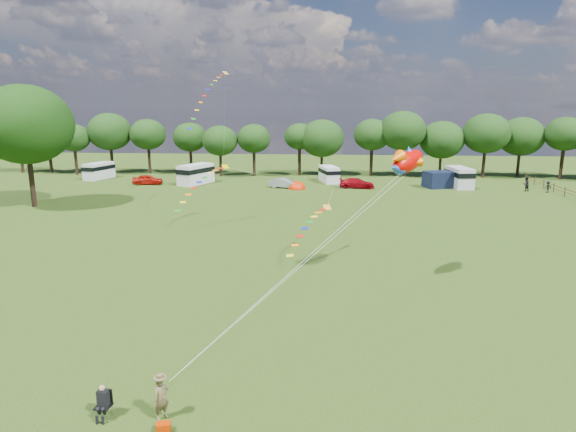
# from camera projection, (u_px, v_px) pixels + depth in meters

# --- Properties ---
(ground_plane) EXTENTS (180.00, 180.00, 0.00)m
(ground_plane) POSITION_uv_depth(u_px,v_px,m) (276.00, 328.00, 24.22)
(ground_plane) COLOR black
(ground_plane) RESTS_ON ground
(tree_line) EXTENTS (102.98, 10.98, 10.27)m
(tree_line) POSITION_uv_depth(u_px,v_px,m) (345.00, 136.00, 75.85)
(tree_line) COLOR black
(tree_line) RESTS_ON ground
(big_tree) EXTENTS (10.00, 10.00, 13.28)m
(big_tree) POSITION_uv_depth(u_px,v_px,m) (25.00, 125.00, 51.73)
(big_tree) COLOR black
(big_tree) RESTS_ON ground
(car_a) EXTENTS (4.48, 2.30, 1.43)m
(car_a) POSITION_uv_depth(u_px,v_px,m) (148.00, 180.00, 68.74)
(car_a) COLOR #AC1309
(car_a) RESTS_ON ground
(car_b) EXTENTS (4.00, 2.32, 1.33)m
(car_b) POSITION_uv_depth(u_px,v_px,m) (284.00, 183.00, 65.80)
(car_b) COLOR gray
(car_b) RESTS_ON ground
(car_c) EXTENTS (4.71, 2.28, 1.37)m
(car_c) POSITION_uv_depth(u_px,v_px,m) (357.00, 183.00, 65.69)
(car_c) COLOR maroon
(car_c) RESTS_ON ground
(campervan_a) EXTENTS (3.36, 5.43, 2.48)m
(campervan_a) POSITION_uv_depth(u_px,v_px,m) (99.00, 170.00, 74.01)
(campervan_a) COLOR silver
(campervan_a) RESTS_ON ground
(campervan_b) EXTENTS (4.57, 6.26, 2.83)m
(campervan_b) POSITION_uv_depth(u_px,v_px,m) (196.00, 173.00, 69.15)
(campervan_b) COLOR silver
(campervan_b) RESTS_ON ground
(campervan_c) EXTENTS (3.24, 5.14, 2.34)m
(campervan_c) POSITION_uv_depth(u_px,v_px,m) (329.00, 174.00, 70.74)
(campervan_c) COLOR silver
(campervan_c) RESTS_ON ground
(campervan_d) EXTENTS (2.98, 5.83, 2.75)m
(campervan_d) POSITION_uv_depth(u_px,v_px,m) (459.00, 177.00, 66.39)
(campervan_d) COLOR #B5B5B7
(campervan_d) RESTS_ON ground
(tent_orange) EXTENTS (2.50, 2.74, 1.96)m
(tent_orange) POSITION_uv_depth(u_px,v_px,m) (297.00, 188.00, 65.46)
(tent_orange) COLOR red
(tent_orange) RESTS_ON ground
(tent_greyblue) EXTENTS (2.97, 3.25, 2.21)m
(tent_greyblue) POSITION_uv_depth(u_px,v_px,m) (349.00, 187.00, 66.78)
(tent_greyblue) COLOR #4A5264
(tent_greyblue) RESTS_ON ground
(awning_navy) EXTENTS (4.25, 3.82, 2.21)m
(awning_navy) POSITION_uv_depth(u_px,v_px,m) (438.00, 180.00, 66.10)
(awning_navy) COLOR black
(awning_navy) RESTS_ON ground
(kite_flyer) EXTENTS (0.67, 0.69, 1.60)m
(kite_flyer) POSITION_uv_depth(u_px,v_px,m) (161.00, 399.00, 17.06)
(kite_flyer) COLOR brown
(kite_flyer) RESTS_ON ground
(camp_chair) EXTENTS (0.58, 0.58, 1.30)m
(camp_chair) POSITION_uv_depth(u_px,v_px,m) (103.00, 398.00, 17.15)
(camp_chair) COLOR #99999E
(camp_chair) RESTS_ON ground
(kite_bag) EXTENTS (0.54, 0.43, 0.34)m
(kite_bag) POSITION_uv_depth(u_px,v_px,m) (163.00, 428.00, 16.49)
(kite_bag) COLOR #BC2700
(kite_bag) RESTS_ON ground
(fish_kite) EXTENTS (3.02, 3.38, 1.93)m
(fish_kite) POSITION_uv_depth(u_px,v_px,m) (406.00, 162.00, 29.16)
(fish_kite) COLOR #C30600
(fish_kite) RESTS_ON ground
(streamer_kite_a) EXTENTS (3.27, 5.57, 5.75)m
(streamer_kite_a) POSITION_uv_depth(u_px,v_px,m) (211.00, 91.00, 48.55)
(streamer_kite_a) COLOR gold
(streamer_kite_a) RESTS_ON ground
(streamer_kite_b) EXTENTS (4.30, 4.66, 3.80)m
(streamer_kite_b) POSITION_uv_depth(u_px,v_px,m) (206.00, 180.00, 44.86)
(streamer_kite_b) COLOR #CFBD00
(streamer_kite_b) RESTS_ON ground
(streamer_kite_c) EXTENTS (3.14, 4.83, 2.79)m
(streamer_kite_c) POSITION_uv_depth(u_px,v_px,m) (313.00, 222.00, 35.14)
(streamer_kite_c) COLOR orange
(streamer_kite_c) RESTS_ON ground
(walker_a) EXTENTS (1.06, 0.88, 1.88)m
(walker_a) POSITION_uv_depth(u_px,v_px,m) (526.00, 184.00, 63.23)
(walker_a) COLOR black
(walker_a) RESTS_ON ground
(walker_b) EXTENTS (1.05, 0.64, 1.51)m
(walker_b) POSITION_uv_depth(u_px,v_px,m) (548.00, 187.00, 62.19)
(walker_b) COLOR black
(walker_b) RESTS_ON ground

